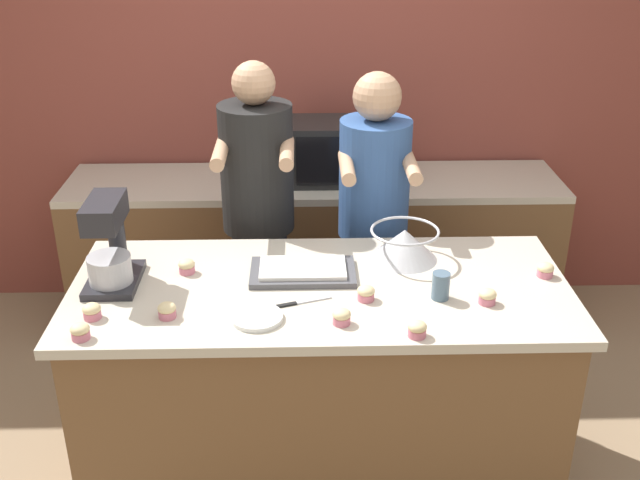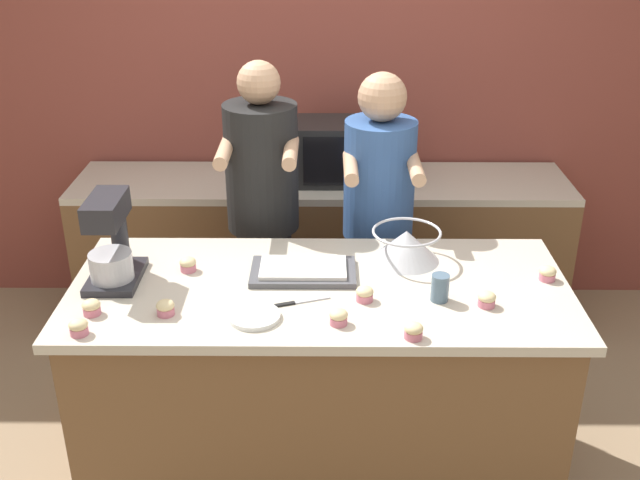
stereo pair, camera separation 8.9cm
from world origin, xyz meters
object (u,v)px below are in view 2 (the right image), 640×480
(person_left, at_px, (264,225))
(cupcake_2, at_px, (91,307))
(small_plate, at_px, (254,316))
(baking_tray, at_px, (303,271))
(microwave_oven, at_px, (344,151))
(cupcake_8, at_px, (365,294))
(cupcake_0, at_px, (79,327))
(cupcake_4, at_px, (548,273))
(cupcake_5, at_px, (188,264))
(stand_mixer, at_px, (111,244))
(mixing_bowl, at_px, (406,244))
(cupcake_7, at_px, (165,308))
(cupcake_3, at_px, (487,299))
(knife, at_px, (299,302))
(cupcake_6, at_px, (414,331))
(drinking_glass, at_px, (440,288))
(person_right, at_px, (378,230))
(cupcake_1, at_px, (339,317))

(person_left, xyz_separation_m, cupcake_2, (-0.56, -0.95, 0.10))
(small_plate, xyz_separation_m, cupcake_2, (-0.61, 0.02, 0.02))
(baking_tray, relative_size, small_plate, 2.21)
(microwave_oven, bearing_deg, baking_tray, -98.79)
(person_left, xyz_separation_m, cupcake_8, (0.45, -0.84, 0.10))
(microwave_oven, xyz_separation_m, cupcake_0, (-0.98, -1.72, -0.07))
(cupcake_4, distance_m, cupcake_5, 1.46)
(cupcake_5, bearing_deg, stand_mixer, -162.98)
(person_left, bearing_deg, mixing_bowl, -37.61)
(cupcake_7, bearing_deg, cupcake_3, 3.41)
(baking_tray, xyz_separation_m, knife, (-0.01, -0.23, -0.02))
(microwave_oven, height_order, cupcake_8, microwave_oven)
(cupcake_4, xyz_separation_m, cupcake_6, (-0.59, -0.43, 0.00))
(small_plate, bearing_deg, cupcake_4, 14.79)
(mixing_bowl, height_order, drinking_glass, mixing_bowl)
(person_right, height_order, cupcake_0, person_right)
(person_left, height_order, cupcake_1, person_left)
(drinking_glass, bearing_deg, cupcake_8, -178.87)
(person_right, bearing_deg, knife, -112.57)
(drinking_glass, bearing_deg, cupcake_0, -169.14)
(stand_mixer, distance_m, cupcake_6, 1.24)
(knife, relative_size, cupcake_2, 3.14)
(mixing_bowl, height_order, cupcake_8, mixing_bowl)
(cupcake_0, bearing_deg, cupcake_8, 13.50)
(small_plate, bearing_deg, cupcake_1, -6.80)
(person_left, distance_m, knife, 0.89)
(person_right, relative_size, cupcake_4, 24.11)
(drinking_glass, xyz_separation_m, cupcake_7, (-1.03, -0.12, -0.02))
(person_right, relative_size, drinking_glass, 15.15)
(cupcake_7, xyz_separation_m, cupcake_8, (0.74, 0.11, 0.00))
(microwave_oven, relative_size, cupcake_4, 7.67)
(microwave_oven, distance_m, knife, 1.51)
(small_plate, distance_m, cupcake_6, 0.59)
(drinking_glass, bearing_deg, cupcake_6, -115.61)
(small_plate, height_order, cupcake_5, cupcake_5)
(cupcake_8, bearing_deg, drinking_glass, 1.13)
(stand_mixer, height_order, small_plate, stand_mixer)
(person_left, relative_size, baking_tray, 3.96)
(cupcake_7, bearing_deg, cupcake_2, 179.74)
(drinking_glass, xyz_separation_m, cupcake_8, (-0.29, -0.01, -0.02))
(person_left, xyz_separation_m, knife, (0.20, -0.86, 0.07))
(cupcake_6, bearing_deg, microwave_oven, 96.75)
(microwave_oven, distance_m, cupcake_6, 1.75)
(cupcake_8, bearing_deg, cupcake_5, 161.45)
(person_right, relative_size, cupcake_1, 24.11)
(cupcake_1, relative_size, cupcake_8, 1.00)
(microwave_oven, relative_size, knife, 2.45)
(person_left, height_order, stand_mixer, person_left)
(stand_mixer, xyz_separation_m, cupcake_8, (1.00, -0.16, -0.13))
(cupcake_1, distance_m, cupcake_2, 0.92)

